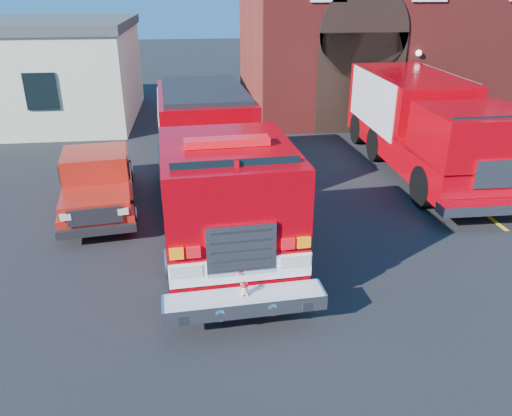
{
  "coord_description": "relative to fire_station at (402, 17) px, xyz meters",
  "views": [
    {
      "loc": [
        -1.18,
        -10.94,
        5.7
      ],
      "look_at": [
        0.0,
        -1.2,
        1.3
      ],
      "focal_mm": 35.0,
      "sensor_mm": 36.0,
      "label": 1
    }
  ],
  "objects": [
    {
      "name": "ground",
      "position": [
        -8.99,
        -13.98,
        -4.25
      ],
      "size": [
        100.0,
        100.0,
        0.0
      ],
      "primitive_type": "plane",
      "color": "black",
      "rests_on": "ground"
    },
    {
      "name": "pickup_truck",
      "position": [
        -12.96,
        -11.59,
        -3.47
      ],
      "size": [
        2.46,
        5.26,
        1.66
      ],
      "color": "black",
      "rests_on": "ground"
    },
    {
      "name": "fire_station",
      "position": [
        0.0,
        0.0,
        0.0
      ],
      "size": [
        15.2,
        10.2,
        8.45
      ],
      "color": "maroon",
      "rests_on": "ground"
    },
    {
      "name": "parking_stripe_far",
      "position": [
        -2.49,
        -6.98,
        -4.25
      ],
      "size": [
        0.12,
        3.0,
        0.01
      ],
      "primitive_type": "cube",
      "color": "yellow",
      "rests_on": "ground"
    },
    {
      "name": "parking_stripe_near",
      "position": [
        -2.49,
        -12.98,
        -4.25
      ],
      "size": [
        0.12,
        3.0,
        0.01
      ],
      "primitive_type": "cube",
      "color": "yellow",
      "rests_on": "ground"
    },
    {
      "name": "side_building",
      "position": [
        -17.99,
        -0.99,
        -2.05
      ],
      "size": [
        10.2,
        8.2,
        4.35
      ],
      "color": "beige",
      "rests_on": "ground"
    },
    {
      "name": "secondary_truck",
      "position": [
        -2.78,
        -9.67,
        -2.66
      ],
      "size": [
        2.89,
        9.02,
        2.92
      ],
      "color": "black",
      "rests_on": "ground"
    },
    {
      "name": "fire_engine",
      "position": [
        -9.8,
        -12.71,
        -2.69
      ],
      "size": [
        3.34,
        9.97,
        3.02
      ],
      "color": "black",
      "rests_on": "ground"
    },
    {
      "name": "parking_stripe_mid",
      "position": [
        -2.49,
        -9.98,
        -4.25
      ],
      "size": [
        0.12,
        3.0,
        0.01
      ],
      "primitive_type": "cube",
      "color": "yellow",
      "rests_on": "ground"
    }
  ]
}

